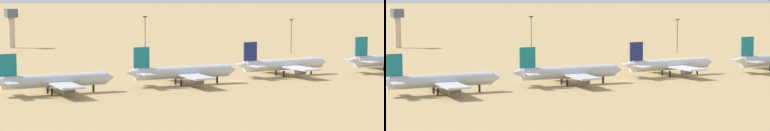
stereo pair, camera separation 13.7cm
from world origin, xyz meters
TOP-DOWN VIEW (x-y plane):
  - ground at (0.00, 0.00)m, footprint 4000.00×4000.00m
  - parked_jet_teal_1 at (-66.63, -1.69)m, footprint 38.86×32.78m
  - parked_jet_teal_2 at (-22.32, -1.15)m, footprint 39.12×33.08m
  - parked_jet_navy_3 at (20.84, 3.66)m, footprint 38.08×31.82m
  - control_tower at (-26.04, 162.78)m, footprint 5.20×5.20m
  - light_pole_west at (3.49, 78.02)m, footprint 1.80×0.50m
  - light_pole_mid at (75.25, 75.40)m, footprint 1.80×0.50m

SIDE VIEW (x-z plane):
  - ground at x=0.00m, z-range 0.00..0.00m
  - parked_jet_navy_3 at x=20.84m, z-range -2.18..10.45m
  - parked_jet_teal_1 at x=-66.63m, z-range -2.21..10.62m
  - parked_jet_teal_2 at x=-22.32m, z-range -2.22..10.69m
  - light_pole_mid at x=75.25m, z-range 1.20..16.48m
  - light_pole_west at x=3.49m, z-range 1.24..19.61m
  - control_tower at x=-26.04m, z-range 1.94..20.67m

